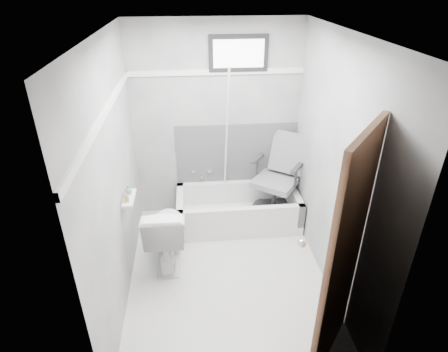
{
  "coord_description": "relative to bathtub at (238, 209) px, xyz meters",
  "views": [
    {
      "loc": [
        -0.31,
        -2.94,
        2.8
      ],
      "look_at": [
        0.0,
        0.35,
        1.0
      ],
      "focal_mm": 30.0,
      "sensor_mm": 36.0,
      "label": 1
    }
  ],
  "objects": [
    {
      "name": "floor",
      "position": [
        -0.23,
        -0.93,
        -0.21
      ],
      "size": [
        2.6,
        2.6,
        0.0
      ],
      "primitive_type": "plane",
      "color": "white",
      "rests_on": "ground"
    },
    {
      "name": "ceiling",
      "position": [
        -0.23,
        -0.93,
        2.19
      ],
      "size": [
        2.6,
        2.6,
        0.0
      ],
      "primitive_type": "plane",
      "rotation": [
        3.14,
        0.0,
        0.0
      ],
      "color": "silver",
      "rests_on": "floor"
    },
    {
      "name": "wall_back",
      "position": [
        -0.23,
        0.37,
        0.99
      ],
      "size": [
        2.0,
        0.02,
        2.4
      ],
      "primitive_type": "cube",
      "color": "slate",
      "rests_on": "floor"
    },
    {
      "name": "wall_front",
      "position": [
        -0.23,
        -2.23,
        0.99
      ],
      "size": [
        2.0,
        0.02,
        2.4
      ],
      "primitive_type": "cube",
      "color": "slate",
      "rests_on": "floor"
    },
    {
      "name": "wall_left",
      "position": [
        -1.23,
        -0.93,
        0.99
      ],
      "size": [
        0.02,
        2.6,
        2.4
      ],
      "primitive_type": "cube",
      "color": "slate",
      "rests_on": "floor"
    },
    {
      "name": "wall_right",
      "position": [
        0.77,
        -0.93,
        0.99
      ],
      "size": [
        0.02,
        2.6,
        2.4
      ],
      "primitive_type": "cube",
      "color": "slate",
      "rests_on": "floor"
    },
    {
      "name": "bathtub",
      "position": [
        0.0,
        0.0,
        0.0
      ],
      "size": [
        1.5,
        0.7,
        0.42
      ],
      "primitive_type": null,
      "color": "silver",
      "rests_on": "floor"
    },
    {
      "name": "office_chair",
      "position": [
        0.46,
        0.05,
        0.41
      ],
      "size": [
        0.8,
        0.8,
        1.0
      ],
      "primitive_type": null,
      "rotation": [
        0.0,
        0.0,
        -0.63
      ],
      "color": "#5D5E62",
      "rests_on": "bathtub"
    },
    {
      "name": "toilet",
      "position": [
        -0.85,
        -0.62,
        0.16
      ],
      "size": [
        0.44,
        0.77,
        0.75
      ],
      "primitive_type": "imported",
      "rotation": [
        0.0,
        0.0,
        3.13
      ],
      "color": "white",
      "rests_on": "floor"
    },
    {
      "name": "door",
      "position": [
        0.75,
        -2.21,
        0.79
      ],
      "size": [
        0.78,
        0.78,
        2.0
      ],
      "primitive_type": null,
      "color": "brown",
      "rests_on": "floor"
    },
    {
      "name": "window",
      "position": [
        0.02,
        0.36,
        1.81
      ],
      "size": [
        0.66,
        0.04,
        0.4
      ],
      "primitive_type": null,
      "color": "black",
      "rests_on": "wall_back"
    },
    {
      "name": "backerboard",
      "position": [
        0.02,
        0.36,
        0.59
      ],
      "size": [
        1.5,
        0.02,
        0.78
      ],
      "primitive_type": "cube",
      "color": "#4C4C4F",
      "rests_on": "wall_back"
    },
    {
      "name": "trim_back",
      "position": [
        -0.23,
        0.36,
        1.61
      ],
      "size": [
        2.0,
        0.02,
        0.06
      ],
      "primitive_type": "cube",
      "color": "white",
      "rests_on": "wall_back"
    },
    {
      "name": "trim_left",
      "position": [
        -1.22,
        -0.93,
        1.61
      ],
      "size": [
        0.02,
        2.6,
        0.06
      ],
      "primitive_type": "cube",
      "color": "white",
      "rests_on": "wall_left"
    },
    {
      "name": "pole",
      "position": [
        -0.14,
        0.13,
        0.84
      ],
      "size": [
        0.02,
        0.55,
        1.88
      ],
      "primitive_type": "cylinder",
      "rotation": [
        0.27,
        0.0,
        0.0
      ],
      "color": "silver",
      "rests_on": "bathtub"
    },
    {
      "name": "shelf",
      "position": [
        -1.16,
        -0.75,
        0.69
      ],
      "size": [
        0.1,
        0.32,
        0.02
      ],
      "primitive_type": "cube",
      "color": "silver",
      "rests_on": "wall_left"
    },
    {
      "name": "soap_bottle_a",
      "position": [
        -1.17,
        -0.83,
        0.76
      ],
      "size": [
        0.05,
        0.05,
        0.1
      ],
      "primitive_type": "imported",
      "rotation": [
        0.0,
        0.0,
        0.07
      ],
      "color": "#A28D51",
      "rests_on": "shelf"
    },
    {
      "name": "soap_bottle_b",
      "position": [
        -1.17,
        -0.69,
        0.75
      ],
      "size": [
        0.09,
        0.09,
        0.09
      ],
      "primitive_type": "imported",
      "rotation": [
        0.0,
        0.0,
        0.59
      ],
      "color": "slate",
      "rests_on": "shelf"
    },
    {
      "name": "faucet",
      "position": [
        -0.43,
        0.34,
        0.34
      ],
      "size": [
        0.26,
        0.1,
        0.16
      ],
      "primitive_type": null,
      "color": "silver",
      "rests_on": "wall_back"
    }
  ]
}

